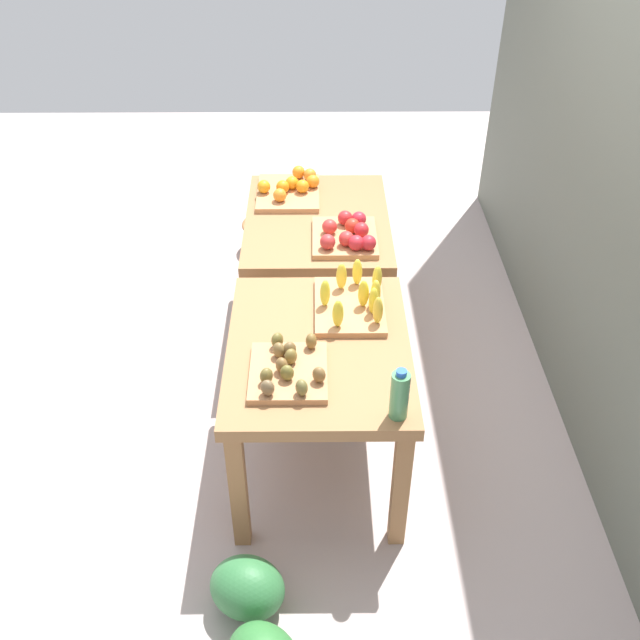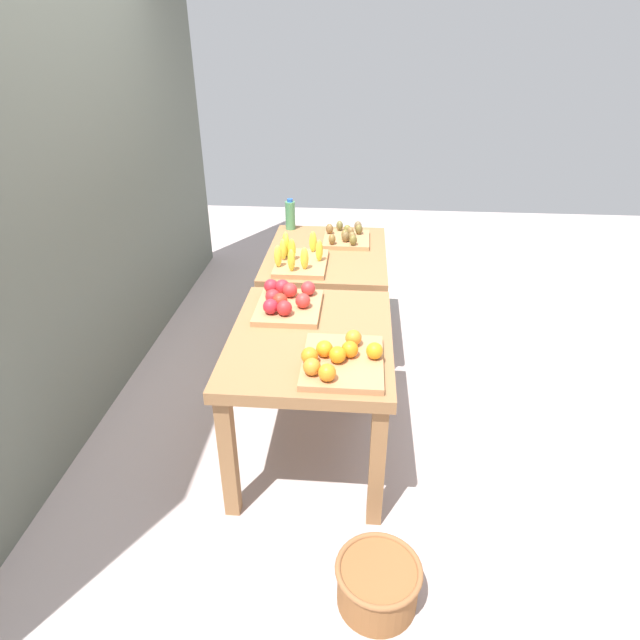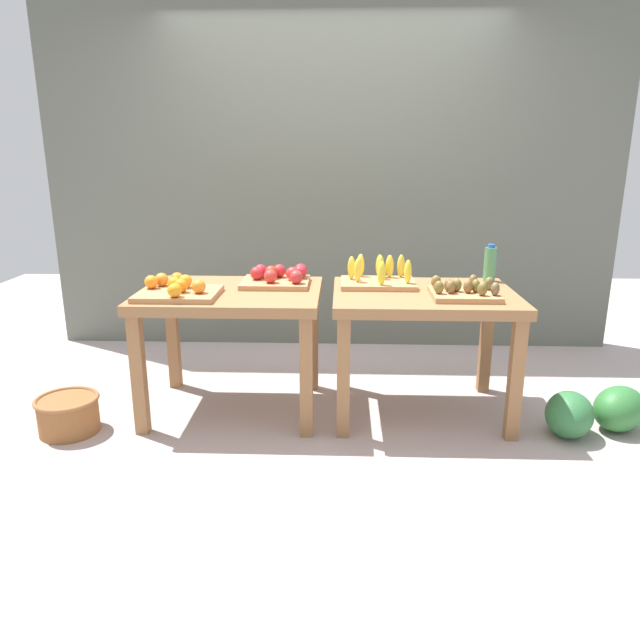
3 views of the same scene
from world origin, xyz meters
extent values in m
plane|color=#B3A29F|center=(0.00, 0.00, 0.00)|extent=(8.00, 8.00, 0.00)
cube|color=#5E6459|center=(0.00, 1.35, 1.50)|extent=(4.40, 0.12, 3.00)
cube|color=#95673F|center=(-0.56, 0.00, 0.72)|extent=(1.04, 0.80, 0.06)
cube|color=#95673F|center=(-1.02, -0.34, 0.34)|extent=(0.07, 0.07, 0.69)
cube|color=#95673F|center=(-0.10, -0.34, 0.34)|extent=(0.07, 0.07, 0.69)
cube|color=#95673F|center=(-1.02, 0.34, 0.34)|extent=(0.07, 0.07, 0.69)
cube|color=#95673F|center=(-0.10, 0.34, 0.34)|extent=(0.07, 0.07, 0.69)
cube|color=#95673F|center=(0.56, 0.00, 0.72)|extent=(1.04, 0.80, 0.06)
cube|color=#95673F|center=(0.10, -0.34, 0.34)|extent=(0.07, 0.07, 0.69)
cube|color=#95673F|center=(1.02, -0.34, 0.34)|extent=(0.07, 0.07, 0.69)
cube|color=#95673F|center=(0.10, 0.34, 0.34)|extent=(0.07, 0.07, 0.69)
cube|color=#95673F|center=(1.02, 0.34, 0.34)|extent=(0.07, 0.07, 0.69)
cube|color=tan|center=(-0.82, -0.17, 0.76)|extent=(0.44, 0.36, 0.03)
sphere|color=orange|center=(-0.99, -0.11, 0.81)|extent=(0.09, 0.09, 0.08)
sphere|color=orange|center=(-0.84, -0.15, 0.81)|extent=(0.08, 0.08, 0.08)
sphere|color=orange|center=(-0.79, -0.20, 0.81)|extent=(0.11, 0.11, 0.08)
sphere|color=orange|center=(-0.80, -0.31, 0.81)|extent=(0.08, 0.08, 0.08)
sphere|color=orange|center=(-0.86, -0.02, 0.81)|extent=(0.08, 0.08, 0.08)
sphere|color=orange|center=(-0.95, -0.04, 0.81)|extent=(0.11, 0.11, 0.08)
sphere|color=orange|center=(-0.80, -0.08, 0.81)|extent=(0.09, 0.09, 0.08)
sphere|color=orange|center=(-0.69, -0.21, 0.81)|extent=(0.08, 0.08, 0.08)
cube|color=tan|center=(-0.31, 0.14, 0.76)|extent=(0.40, 0.34, 0.03)
sphere|color=red|center=(-0.17, 0.20, 0.82)|extent=(0.08, 0.08, 0.08)
sphere|color=red|center=(-0.42, 0.15, 0.82)|extent=(0.08, 0.08, 0.08)
sphere|color=#BE3032|center=(-0.18, 0.05, 0.82)|extent=(0.09, 0.09, 0.08)
sphere|color=red|center=(-0.41, 0.22, 0.82)|extent=(0.09, 0.09, 0.08)
sphere|color=red|center=(-0.21, 0.15, 0.82)|extent=(0.11, 0.11, 0.08)
sphere|color=red|center=(-0.34, 0.18, 0.82)|extent=(0.11, 0.11, 0.08)
sphere|color=red|center=(-0.30, 0.23, 0.82)|extent=(0.10, 0.10, 0.08)
sphere|color=red|center=(-0.17, 0.26, 0.82)|extent=(0.11, 0.11, 0.08)
sphere|color=red|center=(-0.33, 0.06, 0.82)|extent=(0.11, 0.11, 0.08)
cube|color=tan|center=(0.30, 0.14, 0.76)|extent=(0.44, 0.32, 0.03)
ellipsoid|color=yellow|center=(0.14, 0.19, 0.85)|extent=(0.07, 0.07, 0.14)
ellipsoid|color=yellow|center=(0.32, 0.03, 0.85)|extent=(0.07, 0.06, 0.14)
ellipsoid|color=yellow|center=(0.32, 0.26, 0.85)|extent=(0.06, 0.06, 0.14)
ellipsoid|color=yellow|center=(0.45, 0.26, 0.85)|extent=(0.07, 0.06, 0.14)
ellipsoid|color=yellow|center=(0.38, 0.25, 0.85)|extent=(0.06, 0.06, 0.14)
ellipsoid|color=yellow|center=(0.32, 0.21, 0.85)|extent=(0.06, 0.06, 0.14)
ellipsoid|color=yellow|center=(0.18, 0.11, 0.85)|extent=(0.04, 0.05, 0.14)
ellipsoid|color=yellow|center=(0.20, 0.28, 0.85)|extent=(0.07, 0.07, 0.14)
ellipsoid|color=yellow|center=(0.47, 0.09, 0.85)|extent=(0.05, 0.06, 0.14)
cube|color=tan|center=(0.76, -0.13, 0.76)|extent=(0.36, 0.32, 0.03)
ellipsoid|color=brown|center=(0.62, -0.03, 0.81)|extent=(0.06, 0.05, 0.07)
ellipsoid|color=brown|center=(0.84, -0.21, 0.81)|extent=(0.07, 0.07, 0.07)
ellipsoid|color=brown|center=(0.91, -0.07, 0.81)|extent=(0.07, 0.07, 0.07)
ellipsoid|color=brown|center=(0.77, -0.15, 0.81)|extent=(0.07, 0.07, 0.07)
ellipsoid|color=brown|center=(0.72, -0.12, 0.81)|extent=(0.07, 0.07, 0.07)
ellipsoid|color=brown|center=(0.68, -0.17, 0.81)|extent=(0.07, 0.07, 0.07)
ellipsoid|color=brown|center=(0.67, -0.12, 0.81)|extent=(0.07, 0.07, 0.07)
ellipsoid|color=brown|center=(0.61, -0.18, 0.81)|extent=(0.07, 0.07, 0.07)
ellipsoid|color=brown|center=(0.82, -0.13, 0.81)|extent=(0.06, 0.06, 0.07)
ellipsoid|color=brown|center=(0.91, -0.20, 0.81)|extent=(0.06, 0.07, 0.07)
ellipsoid|color=brown|center=(0.83, 0.00, 0.81)|extent=(0.07, 0.07, 0.07)
cylinder|color=#4C8C59|center=(1.00, 0.30, 0.85)|extent=(0.07, 0.07, 0.21)
cylinder|color=blue|center=(1.00, 0.30, 0.96)|extent=(0.04, 0.04, 0.02)
ellipsoid|color=#307335|center=(1.65, -0.21, 0.13)|extent=(0.42, 0.40, 0.26)
ellipsoid|color=#31713C|center=(1.35, -0.29, 0.13)|extent=(0.34, 0.37, 0.25)
cylinder|color=brown|center=(-1.44, -0.35, 0.10)|extent=(0.33, 0.33, 0.20)
torus|color=#965F37|center=(-1.44, -0.35, 0.20)|extent=(0.35, 0.35, 0.02)
camera|label=1|loc=(3.01, -0.01, 2.76)|focal=40.91mm
camera|label=2|loc=(-2.82, -0.23, 2.07)|focal=29.88mm
camera|label=3|loc=(0.09, -3.32, 1.52)|focal=33.17mm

